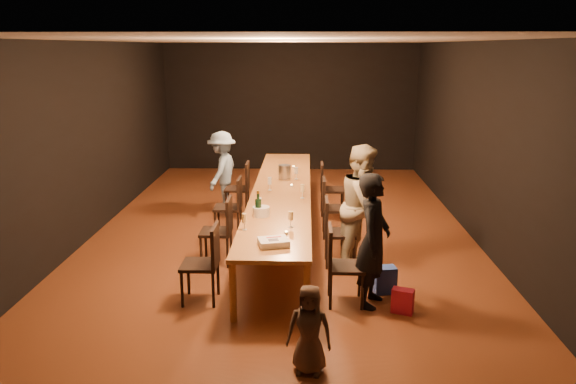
{
  "coord_description": "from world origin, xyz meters",
  "views": [
    {
      "loc": [
        0.38,
        -8.47,
        2.92
      ],
      "look_at": [
        0.14,
        -1.1,
        1.0
      ],
      "focal_mm": 35.0,
      "sensor_mm": 36.0,
      "label": 1
    }
  ],
  "objects_px": {
    "chair_left_2": "(228,207)",
    "plate_stack": "(261,211)",
    "chair_right_1": "(340,232)",
    "chair_left_1": "(216,231)",
    "chair_right_2": "(336,208)",
    "man_blue": "(222,171)",
    "child": "(309,329)",
    "champagne_bottle": "(258,204)",
    "birthday_cake": "(273,242)",
    "table": "(282,193)",
    "woman_tan": "(363,207)",
    "chair_right_0": "(346,266)",
    "woman_birthday": "(373,240)",
    "ice_bucket": "(285,172)",
    "chair_left_0": "(200,264)",
    "chair_right_3": "(332,189)",
    "chair_left_3": "(237,188)"
  },
  "relations": [
    {
      "from": "man_blue",
      "to": "chair_right_2",
      "type": "bearing_deg",
      "value": 66.48
    },
    {
      "from": "table",
      "to": "woman_tan",
      "type": "xyz_separation_m",
      "value": [
        1.15,
        -1.23,
        0.14
      ]
    },
    {
      "from": "chair_right_0",
      "to": "chair_left_0",
      "type": "distance_m",
      "value": 1.7
    },
    {
      "from": "birthday_cake",
      "to": "child",
      "type": "bearing_deg",
      "value": -88.28
    },
    {
      "from": "table",
      "to": "woman_birthday",
      "type": "xyz_separation_m",
      "value": [
        1.15,
        -2.41,
        0.08
      ]
    },
    {
      "from": "child",
      "to": "champagne_bottle",
      "type": "bearing_deg",
      "value": 114.13
    },
    {
      "from": "birthday_cake",
      "to": "plate_stack",
      "type": "xyz_separation_m",
      "value": [
        -0.23,
        1.12,
        0.02
      ]
    },
    {
      "from": "champagne_bottle",
      "to": "plate_stack",
      "type": "bearing_deg",
      "value": 37.78
    },
    {
      "from": "chair_left_1",
      "to": "child",
      "type": "distance_m",
      "value": 2.94
    },
    {
      "from": "chair_left_2",
      "to": "plate_stack",
      "type": "xyz_separation_m",
      "value": [
        0.64,
        -1.41,
        0.35
      ]
    },
    {
      "from": "chair_left_2",
      "to": "child",
      "type": "height_order",
      "value": "chair_left_2"
    },
    {
      "from": "chair_left_0",
      "to": "champagne_bottle",
      "type": "xyz_separation_m",
      "value": [
        0.61,
        0.97,
        0.46
      ]
    },
    {
      "from": "chair_right_2",
      "to": "man_blue",
      "type": "relative_size",
      "value": 0.65
    },
    {
      "from": "chair_right_1",
      "to": "champagne_bottle",
      "type": "height_order",
      "value": "champagne_bottle"
    },
    {
      "from": "chair_left_1",
      "to": "champagne_bottle",
      "type": "bearing_deg",
      "value": -111.05
    },
    {
      "from": "man_blue",
      "to": "champagne_bottle",
      "type": "distance_m",
      "value": 3.05
    },
    {
      "from": "chair_right_2",
      "to": "man_blue",
      "type": "bearing_deg",
      "value": -126.25
    },
    {
      "from": "chair_right_0",
      "to": "chair_left_1",
      "type": "relative_size",
      "value": 1.0
    },
    {
      "from": "chair_left_1",
      "to": "table",
      "type": "bearing_deg",
      "value": -35.31
    },
    {
      "from": "woman_birthday",
      "to": "champagne_bottle",
      "type": "distance_m",
      "value": 1.71
    },
    {
      "from": "child",
      "to": "plate_stack",
      "type": "bearing_deg",
      "value": 113.22
    },
    {
      "from": "chair_right_2",
      "to": "chair_left_2",
      "type": "distance_m",
      "value": 1.7
    },
    {
      "from": "chair_right_1",
      "to": "chair_left_1",
      "type": "xyz_separation_m",
      "value": [
        -1.7,
        0.0,
        0.0
      ]
    },
    {
      "from": "plate_stack",
      "to": "woman_tan",
      "type": "bearing_deg",
      "value": 7.38
    },
    {
      "from": "table",
      "to": "chair_right_2",
      "type": "bearing_deg",
      "value": 0.0
    },
    {
      "from": "woman_tan",
      "to": "plate_stack",
      "type": "distance_m",
      "value": 1.37
    },
    {
      "from": "chair_right_2",
      "to": "chair_left_2",
      "type": "bearing_deg",
      "value": -90.0
    },
    {
      "from": "chair_left_2",
      "to": "birthday_cake",
      "type": "relative_size",
      "value": 2.41
    },
    {
      "from": "chair_left_2",
      "to": "plate_stack",
      "type": "height_order",
      "value": "chair_left_2"
    },
    {
      "from": "ice_bucket",
      "to": "woman_birthday",
      "type": "bearing_deg",
      "value": -70.47
    },
    {
      "from": "chair_left_3",
      "to": "woman_birthday",
      "type": "bearing_deg",
      "value": -151.04
    },
    {
      "from": "champagne_bottle",
      "to": "chair_right_1",
      "type": "bearing_deg",
      "value": 12.11
    },
    {
      "from": "chair_right_3",
      "to": "champagne_bottle",
      "type": "distance_m",
      "value": 2.89
    },
    {
      "from": "plate_stack",
      "to": "champagne_bottle",
      "type": "relative_size",
      "value": 0.63
    },
    {
      "from": "ice_bucket",
      "to": "chair_left_3",
      "type": "bearing_deg",
      "value": 154.12
    },
    {
      "from": "chair_left_2",
      "to": "champagne_bottle",
      "type": "relative_size",
      "value": 2.62
    },
    {
      "from": "chair_right_0",
      "to": "chair_right_2",
      "type": "xyz_separation_m",
      "value": [
        0.0,
        2.4,
        0.0
      ]
    },
    {
      "from": "plate_stack",
      "to": "chair_left_1",
      "type": "bearing_deg",
      "value": 162.12
    },
    {
      "from": "chair_right_1",
      "to": "chair_left_1",
      "type": "relative_size",
      "value": 1.0
    },
    {
      "from": "chair_right_0",
      "to": "chair_right_1",
      "type": "bearing_deg",
      "value": 180.0
    },
    {
      "from": "chair_right_1",
      "to": "chair_right_2",
      "type": "bearing_deg",
      "value": 180.0
    },
    {
      "from": "table",
      "to": "child",
      "type": "relative_size",
      "value": 7.06
    },
    {
      "from": "chair_right_2",
      "to": "plate_stack",
      "type": "height_order",
      "value": "chair_right_2"
    },
    {
      "from": "table",
      "to": "chair_right_2",
      "type": "xyz_separation_m",
      "value": [
        0.85,
        0.0,
        -0.24
      ]
    },
    {
      "from": "chair_right_0",
      "to": "chair_left_2",
      "type": "height_order",
      "value": "same"
    },
    {
      "from": "birthday_cake",
      "to": "chair_right_2",
      "type": "bearing_deg",
      "value": 56.73
    },
    {
      "from": "chair_right_0",
      "to": "woman_tan",
      "type": "bearing_deg",
      "value": 165.6
    },
    {
      "from": "chair_right_0",
      "to": "man_blue",
      "type": "bearing_deg",
      "value": -152.65
    },
    {
      "from": "birthday_cake",
      "to": "ice_bucket",
      "type": "distance_m",
      "value": 3.31
    },
    {
      "from": "chair_left_1",
      "to": "chair_right_2",
      "type": "bearing_deg",
      "value": -54.78
    }
  ]
}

